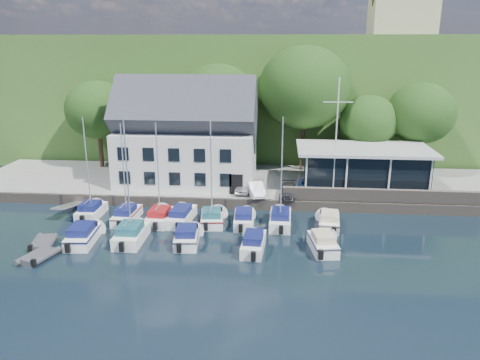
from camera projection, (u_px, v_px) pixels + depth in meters
The scene contains 36 objects.
ground at pixel (241, 262), 33.65m from camera, with size 180.00×180.00×0.00m, color black.
quay at pixel (254, 184), 50.22m from camera, with size 60.00×13.00×1.00m, color gray.
quay_face at pixel (250, 204), 44.02m from camera, with size 60.00×0.30×1.00m, color #5C534A.
hillside at pixel (268, 80), 90.58m from camera, with size 160.00×75.00×16.00m, color #355A21.
field_patch at pixel (309, 37), 95.23m from camera, with size 50.00×30.00×0.30m, color #606934.
farmhouse at pixel (403, 10), 75.77m from camera, with size 10.40×7.00×8.20m, color #BCB18F, non-canonical shape.
harbor_building at pixel (187, 141), 48.46m from camera, with size 14.40×8.20×8.70m, color silver, non-canonical shape.
club_pavilion at pixel (362, 167), 47.16m from camera, with size 13.20×7.20×4.10m, color black, non-canonical shape.
seawall at pixel (381, 196), 43.10m from camera, with size 18.00×0.50×1.20m, color #5C534A.
gangway at pixel (73, 212), 43.61m from camera, with size 1.20×6.00×1.40m, color silver, non-canonical shape.
car_silver at pixel (243, 186), 45.84m from camera, with size 1.42×3.52×1.20m, color silver.
car_white at pixel (255, 188), 45.05m from camera, with size 1.34×3.85×1.27m, color white.
car_dgrey at pixel (288, 190), 44.77m from camera, with size 1.53×3.76×1.09m, color #2D2D32.
car_blue at pixel (309, 186), 45.83m from camera, with size 1.43×3.63×1.24m, color #2E528E.
flagpole at pixel (336, 138), 43.57m from camera, with size 2.68×0.20×11.16m, color silver, non-canonical shape.
tree_0 at pixel (99, 125), 53.97m from camera, with size 7.35×7.35×10.05m, color #17340F, non-canonical shape.
tree_1 at pixel (159, 123), 53.69m from camera, with size 7.63×7.63×10.43m, color #17340F, non-canonical shape.
tree_2 at pixel (218, 117), 53.02m from camera, with size 8.74×8.74×11.95m, color #17340F, non-canonical shape.
tree_3 at pixel (304, 109), 52.29m from camera, with size 10.20×10.20×13.93m, color #17340F, non-canonical shape.
tree_4 at pixel (367, 135), 51.46m from camera, with size 6.39×6.39×8.73m, color #17340F, non-canonical shape.
tree_5 at pixel (419, 129), 51.03m from camera, with size 7.38×7.38×10.09m, color #17340F, non-canonical shape.
boat_r1_0 at pixel (88, 172), 41.25m from camera, with size 1.96×5.34×8.33m, color white, non-canonical shape.
boat_r1_1 at pixel (124, 174), 40.21m from camera, with size 1.74×5.91×8.53m, color white, non-canonical shape.
boat_r1_2 at pixel (158, 177), 39.85m from camera, with size 1.99×5.69×8.34m, color white, non-canonical shape.
boat_r1_3 at pixel (181, 214), 40.97m from camera, with size 1.82×6.48×1.43m, color white, non-canonical shape.
boat_r1_4 at pixel (211, 177), 39.48m from camera, with size 2.05×5.02×8.45m, color white, non-canonical shape.
boat_r1_5 at pixel (244, 217), 40.28m from camera, with size 1.82×5.57×1.43m, color white, non-canonical shape.
boat_r1_6 at pixel (282, 175), 39.12m from camera, with size 1.95×6.31×9.02m, color white, non-canonical shape.
boat_r1_7 at pixel (329, 219), 39.75m from camera, with size 1.83×5.35×1.42m, color white, non-canonical shape.
boat_r2_0 at pixel (83, 233), 36.81m from camera, with size 2.05×6.20×1.51m, color white, non-canonical shape.
boat_r2_1 at pixel (128, 184), 35.77m from camera, with size 2.18×6.04×9.53m, color white, non-canonical shape.
boat_r2_2 at pixel (187, 235), 36.53m from camera, with size 1.93×5.39×1.47m, color white, non-canonical shape.
boat_r2_3 at pixel (254, 241), 35.38m from camera, with size 1.74×5.89×1.46m, color white, non-canonical shape.
boat_r2_4 at pixel (323, 241), 35.34m from camera, with size 1.89×5.20×1.50m, color white, non-canonical shape.
dinghy_0 at pixel (43, 242), 36.21m from camera, with size 1.77×2.96×0.69m, color #3A3A40, non-canonical shape.
dinghy_1 at pixel (38, 255), 33.92m from camera, with size 1.75×2.92×0.68m, color #3A3A40, non-canonical shape.
Camera 1 is at (2.58, -30.46, 15.27)m, focal length 35.00 mm.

